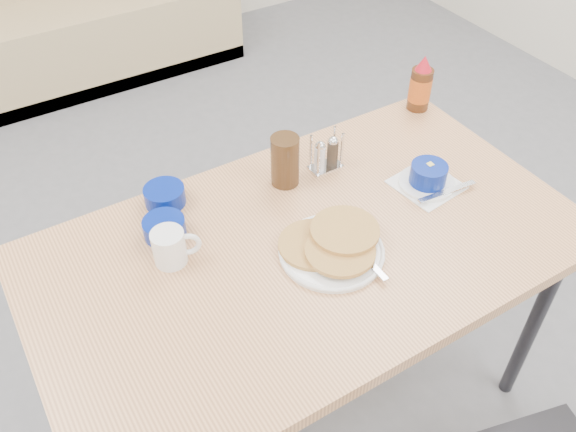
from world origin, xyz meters
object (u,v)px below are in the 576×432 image
butter_bowl (165,196)px  syrup_bottle (420,86)px  creamer_bowl (164,228)px  condiment_caddy (326,156)px  amber_tumbler (285,161)px  dining_table (309,260)px  coffee_mug (171,247)px  booth_bench (63,18)px  pancake_plate (332,246)px  grits_setting (428,177)px

butter_bowl → syrup_bottle: syrup_bottle is taller
creamer_bowl → condiment_caddy: (0.51, 0.02, 0.02)m
condiment_caddy → amber_tumbler: bearing=178.0°
creamer_bowl → butter_bowl: bearing=66.8°
dining_table → coffee_mug: coffee_mug is taller
butter_bowl → booth_bench: bearing=83.5°
butter_bowl → pancake_plate: bearing=-54.0°
booth_bench → dining_table: 2.56m
coffee_mug → amber_tumbler: size_ratio=0.79×
coffee_mug → grits_setting: coffee_mug is taller
syrup_bottle → condiment_caddy: bearing=-166.5°
creamer_bowl → syrup_bottle: size_ratio=0.58×
dining_table → pancake_plate: pancake_plate is taller
butter_bowl → creamer_bowl: bearing=-113.2°
grits_setting → creamer_bowl: 0.73m
butter_bowl → condiment_caddy: (0.46, -0.10, 0.02)m
dining_table → pancake_plate: 0.10m
amber_tumbler → creamer_bowl: bearing=-176.5°
booth_bench → grits_setting: bearing=-80.8°
booth_bench → creamer_bowl: bearing=-97.4°
coffee_mug → creamer_bowl: (0.02, 0.09, -0.02)m
pancake_plate → amber_tumbler: bearing=82.1°
coffee_mug → dining_table: bearing=-21.4°
pancake_plate → butter_bowl: bearing=126.0°
booth_bench → condiment_caddy: (0.21, -2.30, 0.45)m
dining_table → grits_setting: 0.42m
butter_bowl → amber_tumbler: size_ratio=0.74×
booth_bench → grits_setting: size_ratio=9.31×
grits_setting → condiment_caddy: condiment_caddy is taller
dining_table → amber_tumbler: bearing=73.1°
booth_bench → pancake_plate: size_ratio=6.72×
syrup_bottle → amber_tumbler: bearing=-170.0°
syrup_bottle → coffee_mug: bearing=-167.4°
amber_tumbler → condiment_caddy: (0.14, -0.00, -0.03)m
dining_table → pancake_plate: size_ratio=4.95×
coffee_mug → creamer_bowl: coffee_mug is taller
pancake_plate → condiment_caddy: bearing=58.8°
grits_setting → syrup_bottle: (0.23, 0.32, 0.05)m
grits_setting → butter_bowl: (-0.66, 0.31, -0.01)m
booth_bench → grits_setting: (0.41, -2.51, 0.44)m
booth_bench → condiment_caddy: booth_bench is taller
condiment_caddy → pancake_plate: bearing=-121.5°
butter_bowl → amber_tumbler: 0.34m
amber_tumbler → condiment_caddy: bearing=-1.7°
pancake_plate → butter_bowl: (-0.28, 0.39, 0.01)m
pancake_plate → coffee_mug: coffee_mug is taller
booth_bench → coffee_mug: (-0.32, -2.41, 0.46)m
booth_bench → grits_setting: booth_bench is taller
condiment_caddy → booth_bench: bearing=94.9°
creamer_bowl → amber_tumbler: size_ratio=0.73×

